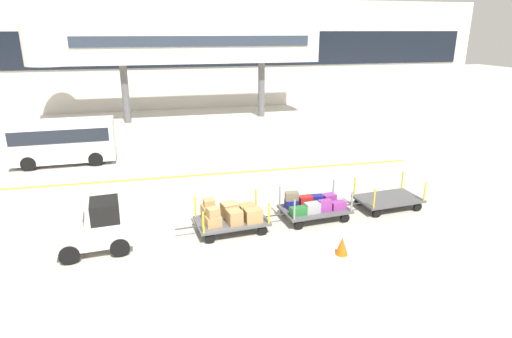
# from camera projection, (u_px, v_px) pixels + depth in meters

# --- Properties ---
(ground_plane) EXTENTS (120.00, 120.00, 0.00)m
(ground_plane) POSITION_uv_depth(u_px,v_px,m) (221.00, 252.00, 12.69)
(ground_plane) COLOR #B2ADA0
(apron_lead_line) EXTENTS (18.68, 0.53, 0.01)m
(apron_lead_line) POSITION_uv_depth(u_px,v_px,m) (220.00, 174.00, 19.56)
(apron_lead_line) COLOR yellow
(apron_lead_line) RESTS_ON ground_plane
(terminal_building) EXTENTS (55.83, 2.51, 8.69)m
(terminal_building) POSITION_uv_depth(u_px,v_px,m) (169.00, 54.00, 35.30)
(terminal_building) COLOR silver
(terminal_building) RESTS_ON ground_plane
(jet_bridge) EXTENTS (19.96, 3.00, 6.65)m
(jet_bridge) POSITION_uv_depth(u_px,v_px,m) (169.00, 45.00, 29.43)
(jet_bridge) COLOR silver
(jet_bridge) RESTS_ON ground_plane
(baggage_tug) EXTENTS (2.18, 1.38, 1.58)m
(baggage_tug) POSITION_uv_depth(u_px,v_px,m) (95.00, 228.00, 12.50)
(baggage_tug) COLOR white
(baggage_tug) RESTS_ON ground_plane
(baggage_cart_lead) EXTENTS (3.05, 1.59, 1.10)m
(baggage_cart_lead) POSITION_uv_depth(u_px,v_px,m) (230.00, 216.00, 13.83)
(baggage_cart_lead) COLOR #4C4C4F
(baggage_cart_lead) RESTS_ON ground_plane
(baggage_cart_middle) EXTENTS (3.05, 1.59, 1.10)m
(baggage_cart_middle) POSITION_uv_depth(u_px,v_px,m) (313.00, 206.00, 14.76)
(baggage_cart_middle) COLOR #4C4C4F
(baggage_cart_middle) RESTS_ON ground_plane
(baggage_cart_tail) EXTENTS (3.05, 1.59, 1.10)m
(baggage_cart_tail) POSITION_uv_depth(u_px,v_px,m) (388.00, 199.00, 15.72)
(baggage_cart_tail) COLOR #4C4C4F
(baggage_cart_tail) RESTS_ON ground_plane
(shuttle_van) EXTENTS (4.84, 2.05, 2.10)m
(shuttle_van) POSITION_uv_depth(u_px,v_px,m) (63.00, 139.00, 20.78)
(shuttle_van) COLOR silver
(shuttle_van) RESTS_ON ground_plane
(safety_cone_near) EXTENTS (0.36, 0.36, 0.55)m
(safety_cone_near) POSITION_uv_depth(u_px,v_px,m) (342.00, 246.00, 12.46)
(safety_cone_near) COLOR #EA590F
(safety_cone_near) RESTS_ON ground_plane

